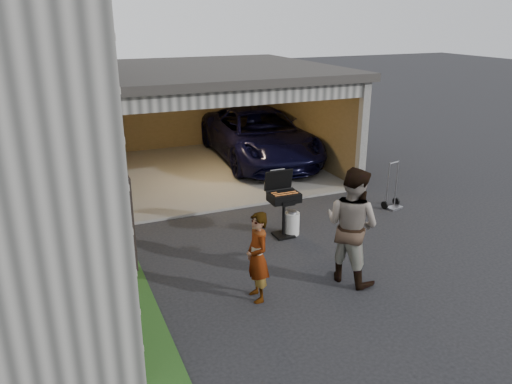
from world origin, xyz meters
The scene contains 10 objects.
ground centered at (0.00, 0.00, 0.00)m, with size 80.00×80.00×0.00m, color black.
groundcover_strip centered at (-2.25, -1.00, 0.03)m, with size 0.50×8.00×0.06m, color #193814.
garage centered at (0.76, 6.79, 1.87)m, with size 6.80×6.30×2.90m.
minivan centered at (2.60, 6.90, 0.75)m, with size 2.48×5.38×1.50m, color black.
woman centered at (-0.50, -0.16, 0.72)m, with size 0.53×0.34×1.44m, color silver.
man centered at (1.15, -0.20, 0.98)m, with size 0.95×0.74×1.95m, color #4E331E.
bbq_grill centered at (0.90, 1.80, 0.78)m, with size 0.59×0.52×1.31m.
propane_tank centered at (1.10, 1.79, 0.23)m, with size 0.31×0.31×0.46m, color silver.
plywood_panel centered at (-2.34, 1.21, 0.51)m, with size 0.04×0.93×1.04m, color brown.
hand_truck centered at (3.88, 2.19, 0.21)m, with size 0.48×0.41×1.09m.
Camera 1 is at (-3.19, -6.40, 4.20)m, focal length 35.00 mm.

